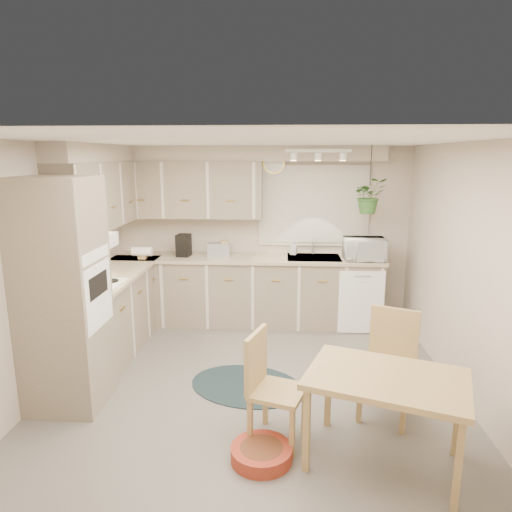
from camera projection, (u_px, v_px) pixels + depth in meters
The scene contains 35 objects.
floor at pixel (253, 387), 4.57m from camera, with size 4.20×4.20×0.00m, color #625E56.
ceiling at pixel (252, 141), 4.06m from camera, with size 4.20×4.20×0.00m, color white.
wall_back at pixel (262, 234), 6.36m from camera, with size 4.00×0.04×2.40m, color beige.
wall_front at pixel (225, 375), 2.27m from camera, with size 4.00×0.04×2.40m, color beige.
wall_left at pixel (48, 268), 4.43m from camera, with size 0.04×4.20×2.40m, color beige.
wall_right at pixel (469, 274), 4.20m from camera, with size 0.04×4.20×2.40m, color beige.
base_cab_left at pixel (115, 312), 5.43m from camera, with size 0.60×1.85×0.90m, color tan.
base_cab_back at pixel (247, 292), 6.24m from camera, with size 3.60×0.60×0.90m, color tan.
counter_left at pixel (113, 274), 5.32m from camera, with size 0.64×1.89×0.04m, color #CAB693.
counter_back at pixel (247, 258), 6.13m from camera, with size 3.64×0.64×0.04m, color #CAB693.
oven_stack at pixel (63, 295), 4.08m from camera, with size 0.65×0.65×2.10m, color tan.
wall_oven_face at pixel (98, 296), 4.06m from camera, with size 0.02×0.56×0.58m, color white.
upper_cab_left at pixel (101, 195), 5.26m from camera, with size 0.35×2.00×0.75m, color tan.
upper_cab_back at pixel (188, 190), 6.11m from camera, with size 2.00×0.35×0.75m, color tan.
soffit_left at pixel (95, 153), 5.16m from camera, with size 0.30×2.00×0.20m, color beige.
soffit_back at pixel (247, 153), 5.99m from camera, with size 3.60×0.30×0.20m, color beige.
cooktop at pixel (94, 285), 4.76m from camera, with size 0.52×0.58×0.02m, color white.
range_hood at pixel (89, 243), 4.66m from camera, with size 0.40×0.60×0.14m, color white.
window_blinds at pixel (314, 206), 6.21m from camera, with size 1.40×0.02×1.00m, color white.
window_frame at pixel (314, 206), 6.22m from camera, with size 1.50×0.02×1.10m, color beige.
sink at pixel (314, 261), 6.09m from camera, with size 0.70×0.48×0.10m, color #A8ABB0.
dishwasher_front at pixel (361, 302), 5.86m from camera, with size 0.58×0.01×0.83m, color white.
track_light_bar at pixel (318, 151), 5.54m from camera, with size 0.80×0.04×0.04m, color white.
wall_clock at pixel (274, 163), 6.11m from camera, with size 0.30×0.30×0.03m, color #E3C850.
dining_table at pixel (384, 420), 3.38m from camera, with size 1.13×0.75×0.71m, color tan.
chair_left at pixel (278, 389), 3.63m from camera, with size 0.42×0.42×0.91m, color tan.
chair_back at pixel (388, 367), 3.95m from camera, with size 0.45×0.45×0.95m, color tan.
braided_rug at pixel (246, 385), 4.60m from camera, with size 1.15×0.86×0.01m, color black.
pet_bed at pixel (261, 453), 3.47m from camera, with size 0.47×0.47×0.11m, color #A33320.
microwave at pixel (364, 247), 5.91m from camera, with size 0.53×0.29×0.36m, color white.
soap_bottle at pixel (293, 252), 6.24m from camera, with size 0.08×0.18×0.08m, color white.
hanging_plant at pixel (369, 200), 5.78m from camera, with size 0.41×0.45×0.35m, color #36692A.
coffee_maker at pixel (184, 245), 6.15m from camera, with size 0.17×0.20×0.30m, color black.
toaster at pixel (219, 250), 6.16m from camera, with size 0.29×0.17×0.18m, color #A8ABB0.
knife_block at pixel (225, 248), 6.18m from camera, with size 0.10×0.10×0.21m, color tan.
Camera 1 is at (0.27, -4.17, 2.27)m, focal length 32.00 mm.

